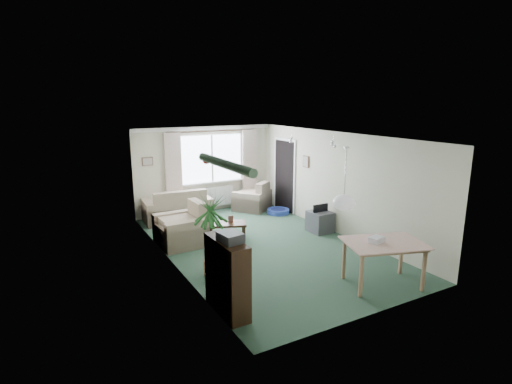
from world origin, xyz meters
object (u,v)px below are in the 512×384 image
armchair_corner (252,196)px  dining_table (383,264)px  sofa (177,204)px  armchair_left (181,224)px  coffee_table (227,231)px  tv_cube (320,222)px  pet_bed (278,211)px  bookshelf (227,276)px  houseplant (212,235)px

armchair_corner → dining_table: 5.34m
sofa → armchair_left: (-0.49, -1.76, 0.04)m
coffee_table → tv_cube: 2.26m
armchair_left → pet_bed: size_ratio=1.67×
armchair_left → dining_table: armchair_left is taller
sofa → bookshelf: size_ratio=1.50×
armchair_corner → armchair_left: 3.22m
tv_cube → bookshelf: bearing=-146.4°
armchair_left → pet_bed: (3.15, 1.01, -0.40)m
coffee_table → dining_table: dining_table is taller
coffee_table → tv_cube: bearing=-15.9°
armchair_left → dining_table: (2.37, -3.59, -0.09)m
coffee_table → tv_cube: tv_cube is taller
dining_table → tv_cube: size_ratio=2.21×
sofa → tv_cube: sofa is taller
coffee_table → bookshelf: bookshelf is taller
bookshelf → dining_table: (2.71, -0.47, -0.20)m
armchair_corner → bookshelf: 5.74m
armchair_left → sofa: bearing=162.4°
coffee_table → pet_bed: coffee_table is taller
sofa → coffee_table: sofa is taller
armchair_corner → houseplant: (-2.74, -3.54, 0.34)m
houseplant → tv_cube: size_ratio=2.77×
bookshelf → dining_table: bookshelf is taller
sofa → houseplant: size_ratio=1.14×
sofa → armchair_corner: bearing=-176.7°
tv_cube → pet_bed: (-0.05, 1.82, -0.19)m
sofa → tv_cube: (2.71, -2.57, -0.18)m
armchair_left → armchair_corner: bearing=120.5°
tv_cube → pet_bed: tv_cube is taller
armchair_left → dining_table: 4.30m
tv_cube → pet_bed: bearing=92.0°
armchair_left → coffee_table: (1.03, -0.19, -0.27)m
armchair_left → tv_cube: bearing=73.8°
houseplant → tv_cube: bearing=17.1°
tv_cube → pet_bed: 1.83m
coffee_table → bookshelf: 3.26m
coffee_table → pet_bed: 2.44m
sofa → dining_table: 5.67m
houseplant → armchair_corner: bearing=52.2°
armchair_corner → coffee_table: (-1.69, -1.92, -0.22)m
bookshelf → tv_cube: (3.54, 2.32, -0.32)m
houseplant → sofa: bearing=81.7°
bookshelf → houseplant: houseplant is taller
sofa → dining_table: bearing=113.3°
dining_table → tv_cube: (0.83, 2.78, -0.13)m
armchair_left → tv_cube: size_ratio=1.91×
bookshelf → tv_cube: bearing=31.8°
tv_cube → coffee_table: bearing=164.5°
armchair_corner → tv_cube: armchair_corner is taller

